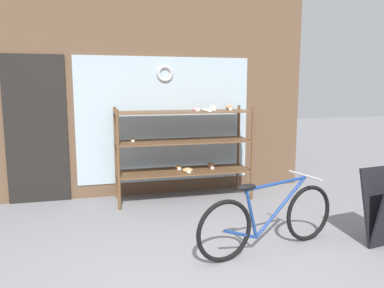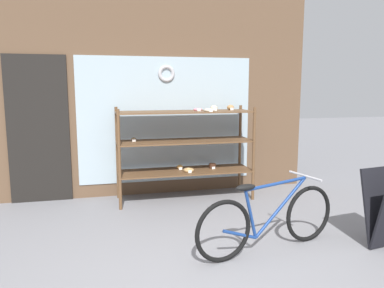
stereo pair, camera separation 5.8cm
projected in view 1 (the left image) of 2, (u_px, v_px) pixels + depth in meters
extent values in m
plane|color=gray|center=(206.00, 287.00, 3.11)|extent=(30.00, 30.00, 0.00)
cube|color=brown|center=(151.00, 66.00, 5.61)|extent=(4.94, 0.08, 3.91)
cube|color=#A3B7C1|center=(165.00, 120.00, 5.73)|extent=(2.66, 0.02, 1.90)
cube|color=black|center=(37.00, 130.00, 5.28)|extent=(0.84, 0.03, 2.10)
torus|color=#B7B7BC|center=(165.00, 74.00, 5.61)|extent=(0.26, 0.06, 0.26)
cylinder|color=brown|center=(118.00, 160.00, 4.97)|extent=(0.04, 0.04, 1.37)
cylinder|color=brown|center=(252.00, 154.00, 5.45)|extent=(0.04, 0.04, 1.37)
cylinder|color=brown|center=(116.00, 153.00, 5.51)|extent=(0.04, 0.04, 1.37)
cylinder|color=brown|center=(238.00, 148.00, 5.99)|extent=(0.04, 0.04, 1.37)
cube|color=brown|center=(184.00, 171.00, 5.52)|extent=(1.97, 0.60, 0.02)
cube|color=brown|center=(184.00, 141.00, 5.45)|extent=(1.97, 0.60, 0.02)
cube|color=brown|center=(184.00, 112.00, 5.39)|extent=(1.97, 0.60, 0.02)
ellipsoid|color=tan|center=(179.00, 167.00, 5.60)|extent=(0.09, 0.08, 0.07)
cube|color=white|center=(179.00, 169.00, 5.55)|extent=(0.05, 0.00, 0.04)
ellipsoid|color=beige|center=(213.00, 108.00, 5.53)|extent=(0.11, 0.09, 0.08)
cube|color=white|center=(214.00, 110.00, 5.47)|extent=(0.05, 0.00, 0.04)
ellipsoid|color=#AD7F4C|center=(229.00, 107.00, 5.69)|extent=(0.11, 0.09, 0.08)
cube|color=white|center=(230.00, 109.00, 5.63)|extent=(0.05, 0.00, 0.04)
cylinder|color=#422619|center=(211.00, 166.00, 5.67)|extent=(0.10, 0.10, 0.07)
cube|color=white|center=(212.00, 168.00, 5.62)|extent=(0.05, 0.00, 0.04)
torus|color=tan|center=(188.00, 170.00, 5.44)|extent=(0.16, 0.16, 0.05)
cube|color=white|center=(189.00, 172.00, 5.36)|extent=(0.05, 0.00, 0.04)
ellipsoid|color=brown|center=(132.00, 139.00, 5.38)|extent=(0.07, 0.06, 0.05)
cube|color=white|center=(133.00, 140.00, 5.34)|extent=(0.05, 0.00, 0.04)
torus|color=pink|center=(196.00, 110.00, 5.45)|extent=(0.12, 0.12, 0.04)
cube|color=white|center=(198.00, 110.00, 5.38)|extent=(0.05, 0.00, 0.04)
torus|color=beige|center=(208.00, 110.00, 5.30)|extent=(0.15, 0.15, 0.04)
cube|color=white|center=(210.00, 111.00, 5.22)|extent=(0.05, 0.00, 0.04)
torus|color=black|center=(225.00, 231.00, 3.53)|extent=(0.60, 0.18, 0.61)
torus|color=black|center=(309.00, 213.00, 4.03)|extent=(0.60, 0.18, 0.61)
cylinder|color=navy|center=(281.00, 207.00, 3.83)|extent=(0.63, 0.18, 0.57)
cylinder|color=navy|center=(277.00, 183.00, 3.76)|extent=(0.74, 0.21, 0.07)
cylinder|color=navy|center=(251.00, 214.00, 3.66)|extent=(0.17, 0.07, 0.51)
cylinder|color=navy|center=(241.00, 234.00, 3.63)|extent=(0.38, 0.12, 0.17)
ellipsoid|color=black|center=(246.00, 187.00, 3.58)|extent=(0.23, 0.14, 0.06)
cylinder|color=#B2B2B7|center=(305.00, 175.00, 3.93)|extent=(0.13, 0.45, 0.02)
cube|color=black|center=(383.00, 205.00, 3.97)|extent=(0.57, 0.28, 0.81)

